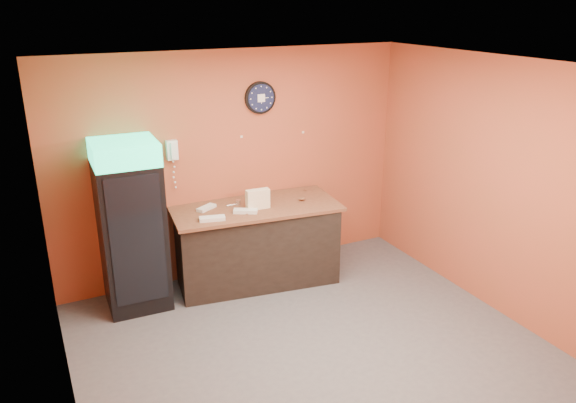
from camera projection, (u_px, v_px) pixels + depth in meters
floor at (310, 346)px, 5.73m from camera, size 4.50×4.50×0.00m
back_wall at (235, 165)px, 6.94m from camera, size 4.50×0.02×2.80m
left_wall at (55, 266)px, 4.32m from camera, size 0.02×4.00×2.80m
right_wall at (491, 185)px, 6.18m from camera, size 0.02×4.00×2.80m
ceiling at (314, 66)px, 4.77m from camera, size 4.50×4.00×0.02m
beverage_cooler at (133, 229)px, 6.19m from camera, size 0.70×0.71×1.93m
prep_counter at (256, 245)px, 6.93m from camera, size 2.01×1.11×0.95m
wall_clock at (260, 98)px, 6.78m from camera, size 0.39×0.06×0.39m
wall_phone at (172, 150)px, 6.47m from camera, size 0.13×0.11×0.23m
butcher_paper at (255, 207)px, 6.76m from camera, size 2.09×1.14×0.04m
sub_roll_stack at (258, 199)px, 6.61m from camera, size 0.28×0.11×0.24m
wrapped_sandwich_left at (212, 219)px, 6.30m from camera, size 0.31×0.18×0.04m
wrapped_sandwich_mid at (246, 211)px, 6.52m from camera, size 0.30×0.23×0.04m
wrapped_sandwich_right at (206, 208)px, 6.62m from camera, size 0.27×0.22×0.04m
kitchen_tool at (238, 202)px, 6.77m from camera, size 0.06×0.06×0.06m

